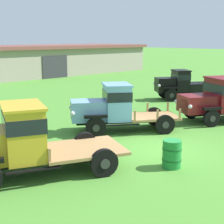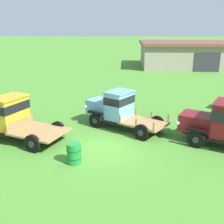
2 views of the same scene
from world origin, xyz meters
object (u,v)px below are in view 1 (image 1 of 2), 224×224
vintage_truck_far_side (219,99)px  oil_drum_beside_row (172,154)px  farm_shed (57,59)px  vintage_truck_second_in_line (16,140)px  vintage_truck_midrow_center (113,107)px  vintage_truck_back_of_row (185,85)px

vintage_truck_far_side → oil_drum_beside_row: vintage_truck_far_side is taller
farm_shed → vintage_truck_second_in_line: (-19.99, -26.28, -0.57)m
vintage_truck_midrow_center → vintage_truck_far_side: size_ratio=0.88×
farm_shed → vintage_truck_second_in_line: bearing=-127.3°
oil_drum_beside_row → vintage_truck_far_side: bearing=17.8°
farm_shed → vintage_truck_second_in_line: size_ratio=3.87×
vintage_truck_midrow_center → vintage_truck_back_of_row: (9.67, 2.67, -0.10)m
vintage_truck_midrow_center → vintage_truck_far_side: bearing=-23.8°
farm_shed → vintage_truck_back_of_row: size_ratio=5.01×
vintage_truck_midrow_center → vintage_truck_far_side: 5.88m
vintage_truck_far_side → vintage_truck_second_in_line: bearing=176.8°
vintage_truck_second_in_line → oil_drum_beside_row: 5.10m
vintage_truck_second_in_line → vintage_truck_back_of_row: 16.16m
vintage_truck_midrow_center → vintage_truck_back_of_row: size_ratio=1.11×
farm_shed → oil_drum_beside_row: (-15.87, -29.19, -1.28)m
farm_shed → vintage_truck_midrow_center: 28.32m
farm_shed → vintage_truck_far_side: (-8.74, -26.90, -0.58)m
vintage_truck_back_of_row → vintage_truck_far_side: bearing=-130.4°
vintage_truck_midrow_center → vintage_truck_back_of_row: vintage_truck_midrow_center is taller
vintage_truck_midrow_center → vintage_truck_far_side: (5.38, -2.37, 0.01)m
vintage_truck_second_in_line → vintage_truck_midrow_center: size_ratio=1.17×
farm_shed → vintage_truck_midrow_center: farm_shed is taller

